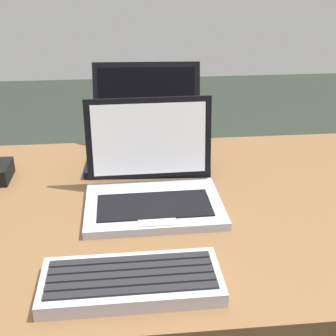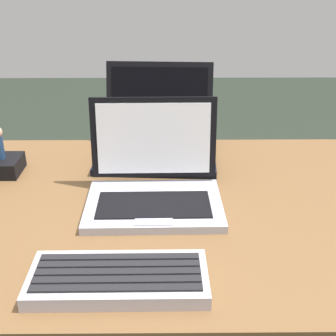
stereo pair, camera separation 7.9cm
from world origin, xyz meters
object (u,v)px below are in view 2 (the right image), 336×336
(laptop_rear, at_px, (157,139))
(figurine_stand, at_px, (2,166))
(external_keyboard, at_px, (118,278))
(laptop_front, at_px, (154,184))

(laptop_rear, bearing_deg, figurine_stand, -163.73)
(external_keyboard, bearing_deg, figurine_stand, 127.67)
(laptop_front, height_order, external_keyboard, laptop_front)
(laptop_front, bearing_deg, figurine_stand, 158.84)
(laptop_front, relative_size, laptop_rear, 0.91)
(external_keyboard, relative_size, figurine_stand, 3.18)
(laptop_front, distance_m, external_keyboard, 0.30)
(external_keyboard, xyz_separation_m, figurine_stand, (-0.35, 0.45, 0.01))
(laptop_rear, xyz_separation_m, external_keyboard, (-0.06, -0.57, -0.03))
(laptop_front, xyz_separation_m, laptop_rear, (0.00, 0.27, 0.00))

